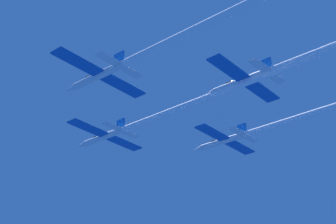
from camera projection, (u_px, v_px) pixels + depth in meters
The scene contains 3 objects.
jet_lead at pixel (160, 115), 100.45m from camera, with size 19.36×57.39×3.21m.
jet_left_wing at pixel (176, 38), 77.38m from camera, with size 19.36×60.33×3.21m.
jet_right_wing at pixel (288, 121), 103.83m from camera, with size 19.36×57.19×3.21m.
Camera 1 is at (-68.41, -75.43, -44.77)m, focal length 55.27 mm.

